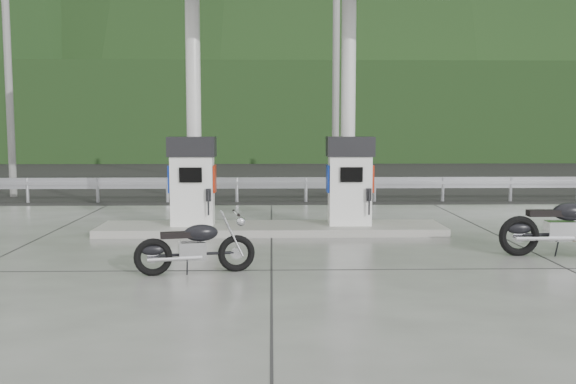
{
  "coord_description": "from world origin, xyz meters",
  "views": [
    {
      "loc": [
        0.0,
        -10.48,
        2.18
      ],
      "look_at": [
        0.3,
        1.0,
        1.0
      ],
      "focal_mm": 40.0,
      "sensor_mm": 36.0,
      "label": 1
    }
  ],
  "objects_px": {
    "gas_pump_left": "(192,181)",
    "motorcycle_right": "(564,227)",
    "motorcycle_left": "(195,247)",
    "gas_pump_right": "(350,181)"
  },
  "relations": [
    {
      "from": "gas_pump_right",
      "to": "motorcycle_left",
      "type": "distance_m",
      "value": 4.61
    },
    {
      "from": "motorcycle_left",
      "to": "motorcycle_right",
      "type": "bearing_deg",
      "value": -0.65
    },
    {
      "from": "gas_pump_right",
      "to": "motorcycle_right",
      "type": "relative_size",
      "value": 0.88
    },
    {
      "from": "gas_pump_right",
      "to": "motorcycle_left",
      "type": "height_order",
      "value": "gas_pump_right"
    },
    {
      "from": "gas_pump_left",
      "to": "motorcycle_left",
      "type": "xyz_separation_m",
      "value": [
        0.48,
        -3.67,
        -0.66
      ]
    },
    {
      "from": "motorcycle_left",
      "to": "motorcycle_right",
      "type": "relative_size",
      "value": 0.81
    },
    {
      "from": "motorcycle_right",
      "to": "gas_pump_left",
      "type": "bearing_deg",
      "value": 158.98
    },
    {
      "from": "motorcycle_left",
      "to": "gas_pump_right",
      "type": "bearing_deg",
      "value": 41.78
    },
    {
      "from": "gas_pump_left",
      "to": "motorcycle_left",
      "type": "distance_m",
      "value": 3.76
    },
    {
      "from": "gas_pump_left",
      "to": "motorcycle_right",
      "type": "distance_m",
      "value": 6.98
    }
  ]
}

